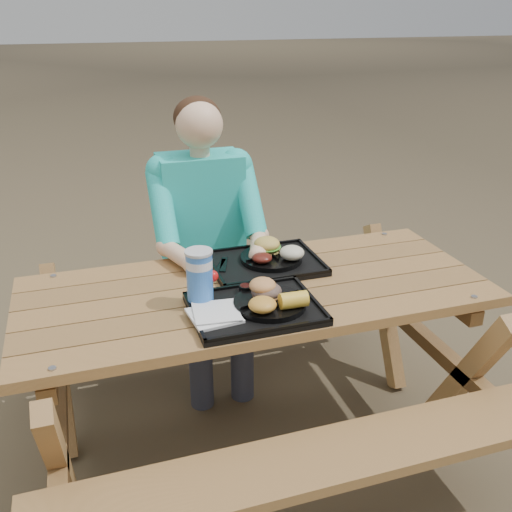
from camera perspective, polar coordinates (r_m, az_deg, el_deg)
name	(u,v)px	position (r m, az deg, el deg)	size (l,w,h in m)	color
ground	(256,438)	(2.64, 0.00, -17.76)	(60.00, 60.00, 0.00)	#999999
picnic_table	(256,367)	(2.41, 0.00, -11.07)	(1.80, 1.49, 0.75)	#999999
tray_near	(255,310)	(2.03, -0.14, -5.39)	(0.45, 0.35, 0.02)	black
tray_far	(265,264)	(2.38, 0.92, -0.81)	(0.45, 0.35, 0.02)	black
plate_near	(270,303)	(2.03, 1.39, -4.73)	(0.26, 0.26, 0.02)	black
plate_far	(271,258)	(2.39, 1.53, -0.19)	(0.26, 0.26, 0.02)	black
napkin_stack	(214,315)	(1.97, -4.19, -5.86)	(0.16, 0.16, 0.02)	silver
soda_cup	(200,278)	(2.03, -5.65, -2.18)	(0.09, 0.09, 0.19)	blue
condiment_bbq	(246,289)	(2.12, -1.04, -3.31)	(0.05, 0.05, 0.03)	black
condiment_mustard	(260,286)	(2.14, 0.37, -2.97)	(0.05, 0.05, 0.03)	gold
sandwich	(267,283)	(2.03, 1.06, -2.73)	(0.10, 0.10, 0.11)	#CD8548
mac_cheese	(262,305)	(1.95, 0.65, -4.88)	(0.10, 0.10, 0.05)	gold
corn_cob	(294,300)	(1.98, 3.79, -4.40)	(0.10, 0.10, 0.06)	yellow
cutlery_far	(224,265)	(2.35, -3.25, -0.86)	(0.02, 0.14, 0.01)	black
burger	(267,241)	(2.40, 1.09, 1.52)	(0.11, 0.11, 0.10)	gold
baked_beans	(262,258)	(2.32, 0.61, -0.19)	(0.08, 0.08, 0.04)	#571911
potato_salad	(292,253)	(2.35, 3.61, 0.33)	(0.10, 0.10, 0.06)	beige
diner	(204,255)	(2.78, -5.23, 0.11)	(0.48, 0.84, 1.28)	teal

